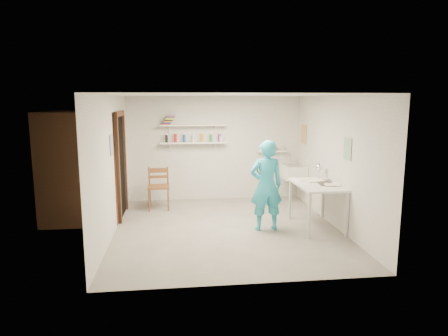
{
  "coord_description": "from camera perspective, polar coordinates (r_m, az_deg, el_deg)",
  "views": [
    {
      "loc": [
        -0.88,
        -6.94,
        2.32
      ],
      "look_at": [
        0.0,
        0.4,
        1.05
      ],
      "focal_mm": 32.0,
      "sensor_mm": 36.0,
      "label": 1
    }
  ],
  "objects": [
    {
      "name": "shelf_lower",
      "position": [
        9.13,
        -4.42,
        3.62
      ],
      "size": [
        1.5,
        0.22,
        0.03
      ],
      "primitive_type": "cube",
      "color": "white",
      "rests_on": "wall_back"
    },
    {
      "name": "ledge_shelf",
      "position": [
        9.46,
        6.87,
        2.39
      ],
      "size": [
        0.7,
        0.14,
        0.03
      ],
      "primitive_type": "cube",
      "color": "white",
      "rests_on": "wall_back"
    },
    {
      "name": "papers",
      "position": [
        7.41,
        13.22,
        -2.11
      ],
      "size": [
        0.3,
        0.22,
        0.02
      ],
      "color": "silver",
      "rests_on": "work_table"
    },
    {
      "name": "spray_cans",
      "position": [
        9.12,
        -4.43,
        4.25
      ],
      "size": [
        1.26,
        0.06,
        0.17
      ],
      "color": "black",
      "rests_on": "shelf_lower"
    },
    {
      "name": "floor",
      "position": [
        7.38,
        0.37,
        -8.67
      ],
      "size": [
        4.0,
        4.5,
        0.02
      ],
      "primitive_type": "cube",
      "color": "slate",
      "rests_on": "ground"
    },
    {
      "name": "doorway_recess",
      "position": [
        8.18,
        -14.54,
        0.14
      ],
      "size": [
        0.02,
        0.9,
        2.0
      ],
      "primitive_type": "cube",
      "color": "black",
      "rests_on": "wall_left"
    },
    {
      "name": "work_table",
      "position": [
        7.5,
        13.1,
        -5.27
      ],
      "size": [
        0.74,
        1.23,
        0.82
      ],
      "primitive_type": "cube",
      "color": "silver",
      "rests_on": "ground"
    },
    {
      "name": "wall_clock",
      "position": [
        7.29,
        5.8,
        -0.06
      ],
      "size": [
        0.29,
        0.05,
        0.29
      ],
      "primitive_type": "cylinder",
      "rotation": [
        1.57,
        0.0,
        0.05
      ],
      "color": "beige",
      "rests_on": "man"
    },
    {
      "name": "poster_right_a",
      "position": [
        9.23,
        11.33,
        4.78
      ],
      "size": [
        0.01,
        0.34,
        0.42
      ],
      "primitive_type": "cube",
      "color": "#995933",
      "rests_on": "wall_right"
    },
    {
      "name": "poster_right_b",
      "position": [
        7.05,
        17.23,
        2.63
      ],
      "size": [
        0.01,
        0.3,
        0.38
      ],
      "primitive_type": "cube",
      "color": "#3F724C",
      "rests_on": "wall_right"
    },
    {
      "name": "door_jamb_far",
      "position": [
        8.66,
        -13.98,
        0.69
      ],
      "size": [
        0.06,
        0.1,
        2.0
      ],
      "primitive_type": "cube",
      "color": "brown",
      "rests_on": "ground"
    },
    {
      "name": "wooden_chair",
      "position": [
        8.62,
        -9.32,
        -2.65
      ],
      "size": [
        0.47,
        0.45,
        0.98
      ],
      "primitive_type": "cube",
      "rotation": [
        0.0,
        0.0,
        0.02
      ],
      "color": "brown",
      "rests_on": "ground"
    },
    {
      "name": "wall_right",
      "position": [
        7.6,
        15.59,
        0.91
      ],
      "size": [
        0.02,
        4.5,
        2.4
      ],
      "primitive_type": "cube",
      "color": "silver",
      "rests_on": "ground"
    },
    {
      "name": "wall_front",
      "position": [
        4.89,
        3.71,
        -3.52
      ],
      "size": [
        4.0,
        0.02,
        2.4
      ],
      "primitive_type": "cube",
      "color": "silver",
      "rests_on": "ground"
    },
    {
      "name": "ceiling",
      "position": [
        7.0,
        0.4,
        10.48
      ],
      "size": [
        4.0,
        4.5,
        0.02
      ],
      "primitive_type": "cube",
      "color": "silver",
      "rests_on": "wall_back"
    },
    {
      "name": "wall_left",
      "position": [
        7.12,
        -15.87,
        0.32
      ],
      "size": [
        0.02,
        4.5,
        2.4
      ],
      "primitive_type": "cube",
      "color": "silver",
      "rests_on": "ground"
    },
    {
      "name": "door_jamb_near",
      "position": [
        7.69,
        -14.88,
        -0.47
      ],
      "size": [
        0.06,
        0.1,
        2.0
      ],
      "primitive_type": "cube",
      "color": "brown",
      "rests_on": "ground"
    },
    {
      "name": "wall_back",
      "position": [
        9.31,
        -1.36,
        2.84
      ],
      "size": [
        4.0,
        0.02,
        2.4
      ],
      "primitive_type": "cube",
      "color": "silver",
      "rests_on": "ground"
    },
    {
      "name": "man",
      "position": [
        7.13,
        6.05,
        -2.51
      ],
      "size": [
        0.61,
        0.42,
        1.63
      ],
      "primitive_type": "imported",
      "rotation": [
        0.0,
        0.0,
        3.19
      ],
      "color": "#29AECE",
      "rests_on": "ground"
    },
    {
      "name": "book_stack",
      "position": [
        9.09,
        -7.89,
        6.77
      ],
      "size": [
        0.3,
        0.14,
        0.2
      ],
      "color": "red",
      "rests_on": "shelf_upper"
    },
    {
      "name": "shelf_upper",
      "position": [
        9.1,
        -4.45,
        6.13
      ],
      "size": [
        1.5,
        0.22,
        0.03
      ],
      "primitive_type": "cube",
      "color": "white",
      "rests_on": "wall_back"
    },
    {
      "name": "ledge_pots",
      "position": [
        9.45,
        6.88,
        2.75
      ],
      "size": [
        0.48,
        0.07,
        0.09
      ],
      "color": "silver",
      "rests_on": "ledge_shelf"
    },
    {
      "name": "poster_left",
      "position": [
        7.12,
        -15.77,
        3.17
      ],
      "size": [
        0.01,
        0.28,
        0.36
      ],
      "primitive_type": "cube",
      "color": "#334C7F",
      "rests_on": "wall_left"
    },
    {
      "name": "desk_lamp",
      "position": [
        7.89,
        13.45,
        0.14
      ],
      "size": [
        0.15,
        0.15,
        0.15
      ],
      "primitive_type": "sphere",
      "color": "white",
      "rests_on": "work_table"
    },
    {
      "name": "belfast_sink",
      "position": [
        9.18,
        9.93,
        -0.57
      ],
      "size": [
        0.48,
        0.6,
        0.3
      ],
      "primitive_type": "cube",
      "color": "white",
      "rests_on": "wall_right"
    },
    {
      "name": "door_lintel",
      "position": [
        8.07,
        -14.72,
        7.51
      ],
      "size": [
        0.06,
        1.05,
        0.1
      ],
      "primitive_type": "cube",
      "color": "brown",
      "rests_on": "wall_left"
    },
    {
      "name": "corridor_box",
      "position": [
        8.3,
        -19.42,
        0.38
      ],
      "size": [
        1.4,
        1.5,
        2.1
      ],
      "primitive_type": "cube",
      "color": "brown",
      "rests_on": "ground"
    }
  ]
}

